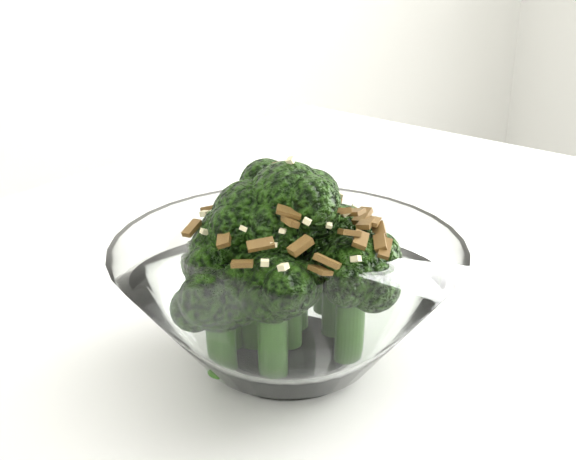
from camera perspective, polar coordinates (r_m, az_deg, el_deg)
name	(u,v)px	position (r m, az deg, el deg)	size (l,w,h in m)	color
table	(230,460)	(0.56, -4.13, -15.97)	(1.42, 1.23, 0.75)	white
broccoli_dish	(287,289)	(0.51, -0.08, -4.18)	(0.22, 0.22, 0.14)	white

